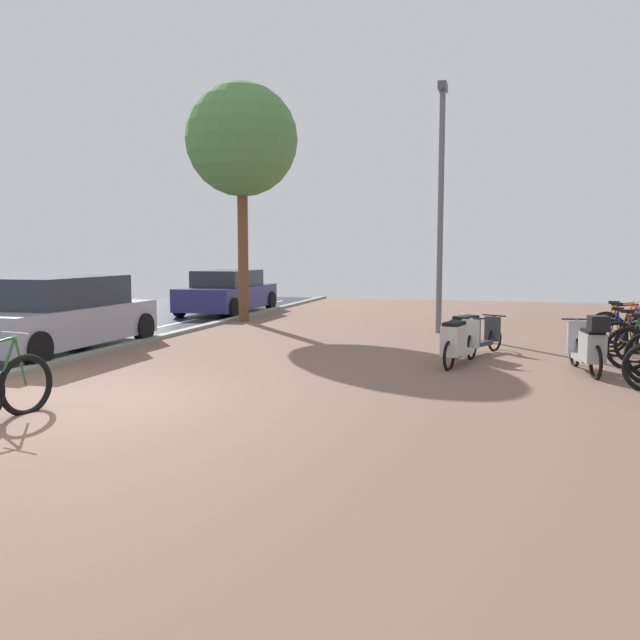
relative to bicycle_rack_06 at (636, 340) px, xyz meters
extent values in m
cube|color=#7C5B4A|center=(-2.77, -5.98, -0.37)|extent=(14.40, 40.00, 0.05)
torus|color=black|center=(-7.99, -6.63, 0.00)|extent=(0.23, 0.77, 0.77)
cylinder|color=#316534|center=(-8.05, -6.90, 0.28)|extent=(0.10, 0.33, 0.67)
cylinder|color=#316534|center=(-8.06, -6.95, 0.58)|extent=(0.12, 0.41, 0.09)
cylinder|color=#316534|center=(-8.01, -6.69, 0.31)|extent=(0.06, 0.15, 0.61)
cylinder|color=#ADADB2|center=(-8.02, -6.75, 0.66)|extent=(0.48, 0.12, 0.02)
torus|color=black|center=(-0.34, -1.22, -0.01)|extent=(0.74, 0.25, 0.74)
cylinder|color=#296230|center=(-0.22, -1.25, -0.03)|extent=(0.25, 0.09, 0.08)
cylinder|color=#296230|center=(-0.27, -1.24, 0.26)|extent=(0.17, 0.06, 0.54)
cube|color=black|center=(-0.20, -1.25, 0.57)|extent=(0.23, 0.14, 0.06)
torus|color=black|center=(-0.13, -0.55, -0.03)|extent=(0.68, 0.30, 0.70)
cylinder|color=brown|center=(-0.07, -0.57, 0.23)|extent=(0.16, 0.08, 0.51)
torus|color=black|center=(-0.31, 0.08, -0.02)|extent=(0.71, 0.24, 0.71)
cylinder|color=brown|center=(-0.12, 0.03, 0.21)|extent=(0.14, 0.07, 0.57)
cylinder|color=brown|center=(0.01, 0.00, 0.51)|extent=(0.39, 0.13, 0.08)
cylinder|color=brown|center=(-0.19, 0.05, -0.05)|extent=(0.25, 0.09, 0.08)
cylinder|color=brown|center=(-0.24, 0.06, 0.23)|extent=(0.17, 0.06, 0.52)
cube|color=black|center=(-0.17, 0.04, 0.53)|extent=(0.24, 0.14, 0.06)
torus|color=black|center=(-0.37, 0.72, -0.03)|extent=(0.70, 0.23, 0.70)
cylinder|color=navy|center=(-0.01, 0.63, 0.23)|extent=(0.30, 0.10, 0.61)
cylinder|color=navy|center=(-0.19, 0.68, 0.20)|extent=(0.14, 0.07, 0.56)
cylinder|color=navy|center=(-0.06, 0.64, 0.50)|extent=(0.37, 0.12, 0.08)
cylinder|color=navy|center=(-0.26, 0.69, -0.05)|extent=(0.24, 0.08, 0.08)
cylinder|color=navy|center=(-0.30, 0.70, 0.23)|extent=(0.16, 0.06, 0.51)
cube|color=black|center=(-0.24, 0.69, 0.52)|extent=(0.23, 0.14, 0.06)
cylinder|color=#ADADB2|center=(0.12, 0.60, 0.58)|extent=(0.13, 0.47, 0.02)
torus|color=black|center=(-0.30, 1.38, -0.01)|extent=(0.73, 0.26, 0.74)
cylinder|color=maroon|center=(0.08, 1.28, 0.26)|extent=(0.32, 0.12, 0.65)
cylinder|color=maroon|center=(-0.11, 1.33, 0.23)|extent=(0.14, 0.07, 0.59)
cylinder|color=maroon|center=(0.03, 1.29, 0.55)|extent=(0.39, 0.13, 0.09)
cylinder|color=maroon|center=(-0.18, 1.35, -0.03)|extent=(0.25, 0.09, 0.08)
cylinder|color=maroon|center=(-0.23, 1.36, 0.26)|extent=(0.17, 0.07, 0.54)
cube|color=black|center=(-0.16, 1.34, 0.56)|extent=(0.24, 0.14, 0.06)
cylinder|color=#ADADB2|center=(0.22, 1.24, 0.62)|extent=(0.14, 0.47, 0.02)
torus|color=black|center=(-0.26, 2.01, -0.01)|extent=(0.73, 0.22, 0.73)
torus|color=black|center=(0.37, 1.88, -0.01)|extent=(0.73, 0.22, 0.73)
cylinder|color=#B98718|center=(0.12, 1.93, 0.25)|extent=(0.32, 0.10, 0.64)
cylinder|color=#B98718|center=(-0.07, 1.97, 0.22)|extent=(0.14, 0.06, 0.58)
cylinder|color=#B98718|center=(0.07, 1.94, 0.54)|extent=(0.39, 0.11, 0.08)
cylinder|color=#B98718|center=(-0.14, 1.98, -0.04)|extent=(0.25, 0.08, 0.08)
cylinder|color=#B98718|center=(-0.19, 1.99, 0.25)|extent=(0.17, 0.06, 0.53)
cylinder|color=#B98718|center=(0.31, 1.89, 0.27)|extent=(0.15, 0.06, 0.58)
cube|color=black|center=(-0.12, 1.98, 0.55)|extent=(0.23, 0.13, 0.06)
cylinder|color=#ADADB2|center=(0.26, 1.90, 0.61)|extent=(0.12, 0.47, 0.02)
torus|color=black|center=(-0.99, -2.36, -0.09)|extent=(0.15, 0.57, 0.57)
torus|color=black|center=(-1.18, -1.21, -0.09)|extent=(0.15, 0.57, 0.57)
cube|color=#A9AFAD|center=(-1.09, -1.78, -0.11)|extent=(0.39, 0.69, 0.08)
cube|color=#A9AFAD|center=(-1.02, -2.15, 0.12)|extent=(0.38, 0.56, 0.46)
cube|color=black|center=(-1.02, -2.15, 0.38)|extent=(0.34, 0.51, 0.06)
cylinder|color=#A9AFAD|center=(-1.18, -1.23, 0.20)|extent=(0.09, 0.13, 0.57)
cube|color=#A9AFAD|center=(-1.17, -1.30, 0.17)|extent=(0.33, 0.13, 0.56)
cylinder|color=black|center=(-1.18, -1.25, 0.48)|extent=(0.52, 0.12, 0.03)
cube|color=black|center=(-0.98, -2.41, 0.53)|extent=(0.32, 0.32, 0.24)
torus|color=black|center=(-3.19, -0.86, -0.12)|extent=(0.28, 0.45, 0.49)
torus|color=black|center=(-2.56, 0.28, -0.12)|extent=(0.28, 0.45, 0.49)
cube|color=#343A40|center=(-2.88, -0.29, -0.14)|extent=(0.60, 0.78, 0.08)
cube|color=#343A40|center=(-3.08, -0.66, 0.12)|extent=(0.54, 0.65, 0.52)
cube|color=black|center=(-3.08, -0.66, 0.40)|extent=(0.48, 0.58, 0.06)
cylinder|color=#343A40|center=(-2.57, 0.26, 0.12)|extent=(0.12, 0.14, 0.50)
cube|color=#343A40|center=(-2.61, 0.19, 0.10)|extent=(0.32, 0.23, 0.49)
cylinder|color=black|center=(-2.58, 0.24, 0.37)|extent=(0.47, 0.28, 0.03)
torus|color=black|center=(-3.25, -2.21, -0.10)|extent=(0.18, 0.53, 0.53)
torus|color=black|center=(-2.95, -0.96, -0.10)|extent=(0.18, 0.53, 0.53)
cube|color=silver|center=(-3.10, -1.58, -0.13)|extent=(0.44, 0.77, 0.08)
cube|color=silver|center=(-3.20, -1.98, 0.13)|extent=(0.43, 0.62, 0.52)
cube|color=black|center=(-3.20, -1.98, 0.42)|extent=(0.38, 0.56, 0.06)
cylinder|color=silver|center=(-2.95, -0.98, 0.16)|extent=(0.10, 0.13, 0.53)
cube|color=silver|center=(-2.97, -1.06, 0.14)|extent=(0.33, 0.15, 0.53)
cylinder|color=black|center=(-2.96, -1.01, 0.42)|extent=(0.51, 0.15, 0.03)
cube|color=#A1A1AD|center=(-10.94, -2.14, 0.19)|extent=(1.76, 4.47, 0.72)
cube|color=#282D38|center=(-10.94, -2.08, 0.84)|extent=(1.48, 2.73, 0.59)
cylinder|color=black|center=(-11.78, -0.43, -0.03)|extent=(0.20, 0.62, 0.62)
cylinder|color=black|center=(-10.10, -0.43, -0.03)|extent=(0.20, 0.62, 0.62)
cylinder|color=black|center=(-10.10, -3.86, -0.03)|extent=(0.20, 0.62, 0.62)
cube|color=navy|center=(-11.07, 6.35, 0.18)|extent=(1.83, 4.30, 0.70)
cube|color=#282D38|center=(-11.07, 6.38, 0.79)|extent=(1.54, 2.43, 0.51)
cylinder|color=black|center=(-11.95, 7.98, -0.03)|extent=(0.20, 0.62, 0.62)
cylinder|color=black|center=(-10.20, 7.98, -0.03)|extent=(0.20, 0.62, 0.62)
cylinder|color=black|center=(-11.95, 4.72, -0.03)|extent=(0.20, 0.62, 0.62)
cylinder|color=black|center=(-10.20, 4.72, -0.03)|extent=(0.20, 0.62, 0.62)
cylinder|color=slate|center=(-3.94, 2.90, 2.53)|extent=(0.14, 0.14, 5.74)
cube|color=#4C4C51|center=(-3.94, 2.90, 5.52)|extent=(0.20, 0.52, 0.18)
cylinder|color=brown|center=(-9.54, 4.01, 1.65)|extent=(0.29, 0.29, 3.99)
sphere|color=#528544|center=(-9.54, 4.01, 4.74)|extent=(3.11, 3.11, 3.11)
camera|label=1|loc=(-2.37, -13.22, 1.62)|focal=36.69mm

